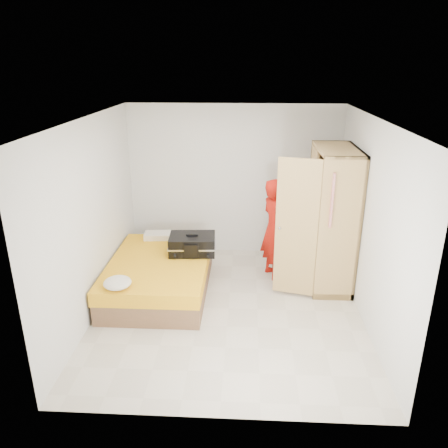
# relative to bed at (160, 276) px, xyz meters

# --- Properties ---
(room) EXTENTS (4.00, 4.02, 2.60)m
(room) POSITION_rel_bed_xyz_m (1.05, -0.45, 1.05)
(room) COLOR beige
(room) RESTS_ON ground
(bed) EXTENTS (1.42, 2.02, 0.50)m
(bed) POSITION_rel_bed_xyz_m (0.00, 0.00, 0.00)
(bed) COLOR brown
(bed) RESTS_ON ground
(wardrobe) EXTENTS (1.16, 1.20, 2.10)m
(wardrobe) POSITION_rel_bed_xyz_m (2.50, 0.42, 0.75)
(wardrobe) COLOR tan
(wardrobe) RESTS_ON ground
(person) EXTENTS (0.58, 0.69, 1.60)m
(person) POSITION_rel_bed_xyz_m (1.71, 0.60, 0.55)
(person) COLOR red
(person) RESTS_ON ground
(suitcase) EXTENTS (0.73, 0.57, 0.30)m
(suitcase) POSITION_rel_bed_xyz_m (0.46, 0.31, 0.38)
(suitcase) COLOR black
(suitcase) RESTS_ON bed
(round_cushion) EXTENTS (0.36, 0.36, 0.14)m
(round_cushion) POSITION_rel_bed_xyz_m (-0.37, -0.83, 0.32)
(round_cushion) COLOR white
(round_cushion) RESTS_ON bed
(pillow) EXTENTS (0.54, 0.31, 0.09)m
(pillow) POSITION_rel_bed_xyz_m (-0.14, 0.85, 0.30)
(pillow) COLOR white
(pillow) RESTS_ON bed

